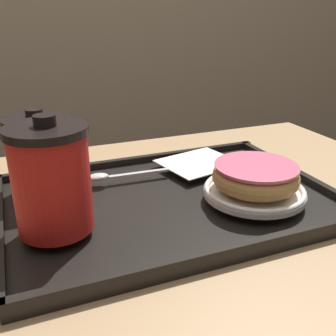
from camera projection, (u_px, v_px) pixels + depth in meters
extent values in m
cube|color=tan|center=(173.00, 216.00, 0.62)|extent=(0.97, 0.68, 0.03)
cube|color=black|center=(168.00, 202.00, 0.61)|extent=(0.50, 0.34, 0.01)
cube|color=black|center=(221.00, 253.00, 0.47)|extent=(0.50, 0.01, 0.01)
cube|color=black|center=(135.00, 160.00, 0.75)|extent=(0.50, 0.01, 0.01)
cube|color=black|center=(296.00, 173.00, 0.69)|extent=(0.01, 0.34, 0.01)
cube|color=white|center=(199.00, 162.00, 0.72)|extent=(0.15, 0.14, 0.00)
cylinder|color=red|center=(52.00, 183.00, 0.48)|extent=(0.09, 0.09, 0.13)
cylinder|color=black|center=(46.00, 130.00, 0.46)|extent=(0.10, 0.10, 0.01)
cylinder|color=black|center=(44.00, 121.00, 0.45)|extent=(0.03, 0.03, 0.01)
cylinder|color=red|center=(40.00, 156.00, 0.61)|extent=(0.09, 0.09, 0.10)
cylinder|color=black|center=(35.00, 121.00, 0.59)|extent=(0.10, 0.10, 0.01)
cylinder|color=black|center=(34.00, 113.00, 0.58)|extent=(0.03, 0.03, 0.01)
cylinder|color=white|center=(254.00, 193.00, 0.59)|extent=(0.15, 0.15, 0.01)
torus|color=white|center=(254.00, 189.00, 0.59)|extent=(0.15, 0.15, 0.01)
torus|color=tan|center=(255.00, 177.00, 0.58)|extent=(0.13, 0.13, 0.03)
cylinder|color=#DB6684|center=(256.00, 166.00, 0.58)|extent=(0.12, 0.12, 0.00)
ellipsoid|color=silver|center=(98.00, 177.00, 0.65)|extent=(0.04, 0.02, 0.01)
cube|color=silver|center=(139.00, 173.00, 0.67)|extent=(0.11, 0.01, 0.00)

